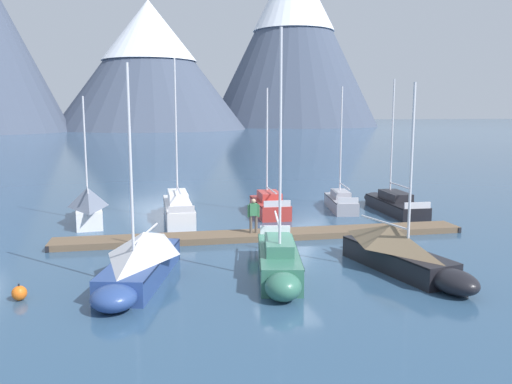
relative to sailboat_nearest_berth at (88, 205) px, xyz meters
name	(u,v)px	position (x,y,z in m)	size (l,w,h in m)	color
ground_plane	(288,260)	(8.79, -9.89, -0.97)	(700.00, 700.00, 0.00)	#2D4C6B
mountain_central_massif	(150,62)	(8.61, 156.97, 21.71)	(65.00, 65.00, 43.05)	#424C60
mountain_shoulder_ridge	(294,35)	(66.95, 181.46, 35.54)	(69.00, 69.00, 69.50)	#424C60
dock	(265,235)	(8.79, -5.89, -0.82)	(20.28, 2.46, 0.30)	brown
sailboat_nearest_berth	(88,205)	(0.00, 0.00, 0.00)	(1.95, 6.05, 7.03)	white
sailboat_second_berth	(140,259)	(2.72, -11.27, -0.16)	(3.51, 7.03, 7.80)	navy
sailboat_mid_dock_port	(178,208)	(4.96, -0.37, -0.29)	(1.64, 7.47, 9.11)	silver
sailboat_mid_dock_starboard	(279,262)	(7.78, -12.11, -0.35)	(2.61, 6.34, 9.06)	#336B56
sailboat_far_berth	(268,204)	(10.50, 0.25, -0.40)	(1.97, 5.51, 7.57)	#B2332D
sailboat_outer_slip	(401,251)	(12.60, -12.44, -0.15)	(2.78, 6.80, 7.24)	black
sailboat_end_of_dock	(339,200)	(15.36, 0.86, -0.46)	(2.29, 5.94, 7.71)	#93939E
sailboat_last_slip	(392,203)	(18.25, -0.74, -0.45)	(2.11, 7.20, 8.14)	black
person_on_dock	(253,214)	(8.20, -5.91, 0.29)	(0.59, 0.25, 1.69)	brown
mooring_buoy_channel_marker	(350,244)	(12.07, -8.68, -0.77)	(0.40, 0.40, 0.48)	white
mooring_buoy_inner_mooring	(19,293)	(-1.23, -12.49, -0.72)	(0.49, 0.49, 0.57)	orange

